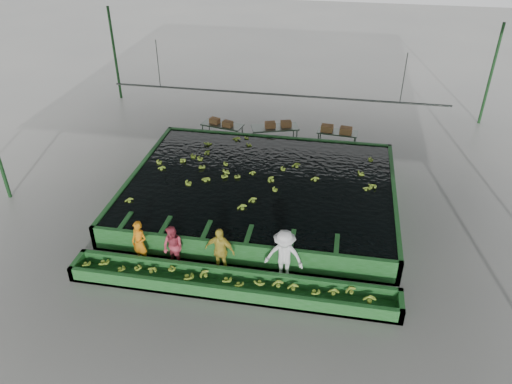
% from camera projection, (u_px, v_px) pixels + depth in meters
% --- Properties ---
extents(ground, '(80.00, 80.00, 0.00)m').
position_uv_depth(ground, '(254.00, 223.00, 18.03)').
color(ground, gray).
rests_on(ground, ground).
extents(shed_roof, '(20.00, 22.00, 0.04)m').
position_uv_depth(shed_roof, '(253.00, 91.00, 15.38)').
color(shed_roof, gray).
rests_on(shed_roof, shed_posts).
extents(shed_posts, '(20.00, 22.00, 5.00)m').
position_uv_depth(shed_posts, '(253.00, 162.00, 16.70)').
color(shed_posts, '#1C4720').
rests_on(shed_posts, ground).
extents(flotation_tank, '(10.00, 8.00, 0.90)m').
position_uv_depth(flotation_tank, '(261.00, 191.00, 19.04)').
color(flotation_tank, '#246529').
rests_on(flotation_tank, ground).
extents(tank_water, '(9.70, 7.70, 0.00)m').
position_uv_depth(tank_water, '(261.00, 182.00, 18.83)').
color(tank_water, black).
rests_on(tank_water, flotation_tank).
extents(sorting_trough, '(10.00, 1.00, 0.50)m').
position_uv_depth(sorting_trough, '(231.00, 285.00, 14.89)').
color(sorting_trough, '#246529').
rests_on(sorting_trough, ground).
extents(cableway_rail, '(0.08, 0.08, 14.00)m').
position_uv_depth(cableway_rail, '(276.00, 94.00, 20.61)').
color(cableway_rail, '#59605B').
rests_on(cableway_rail, shed_roof).
extents(rail_hanger_left, '(0.04, 0.04, 2.00)m').
position_uv_depth(rail_hanger_left, '(158.00, 64.00, 20.85)').
color(rail_hanger_left, '#59605B').
rests_on(rail_hanger_left, shed_roof).
extents(rail_hanger_right, '(0.04, 0.04, 2.00)m').
position_uv_depth(rail_hanger_right, '(404.00, 78.00, 19.31)').
color(rail_hanger_right, '#59605B').
rests_on(rail_hanger_right, shed_roof).
extents(worker_a, '(0.66, 0.53, 1.55)m').
position_uv_depth(worker_a, '(139.00, 243.00, 15.76)').
color(worker_a, orange).
rests_on(worker_a, ground).
extents(worker_b, '(0.90, 0.82, 1.49)m').
position_uv_depth(worker_b, '(173.00, 247.00, 15.61)').
color(worker_b, '#CA4154').
rests_on(worker_b, ground).
extents(worker_c, '(1.02, 0.54, 1.66)m').
position_uv_depth(worker_c, '(220.00, 251.00, 15.33)').
color(worker_c, gold).
rests_on(worker_c, ground).
extents(worker_d, '(1.22, 0.75, 1.82)m').
position_uv_depth(worker_d, '(284.00, 256.00, 14.98)').
color(worker_d, white).
rests_on(worker_d, ground).
extents(packing_table_left, '(2.04, 1.14, 0.87)m').
position_uv_depth(packing_table_left, '(223.00, 133.00, 23.45)').
color(packing_table_left, '#59605B').
rests_on(packing_table_left, ground).
extents(packing_table_mid, '(2.28, 1.46, 0.97)m').
position_uv_depth(packing_table_mid, '(275.00, 136.00, 23.01)').
color(packing_table_mid, '#59605B').
rests_on(packing_table_mid, ground).
extents(packing_table_right, '(1.87, 0.89, 0.82)m').
position_uv_depth(packing_table_right, '(337.00, 140.00, 22.87)').
color(packing_table_right, '#59605B').
rests_on(packing_table_right, ground).
extents(box_stack_left, '(1.20, 0.68, 0.25)m').
position_uv_depth(box_stack_left, '(221.00, 125.00, 23.17)').
color(box_stack_left, '#916037').
rests_on(box_stack_left, packing_table_left).
extents(box_stack_mid, '(1.24, 0.70, 0.26)m').
position_uv_depth(box_stack_mid, '(278.00, 127.00, 22.74)').
color(box_stack_mid, '#916037').
rests_on(box_stack_mid, packing_table_mid).
extents(box_stack_right, '(1.42, 0.54, 0.30)m').
position_uv_depth(box_stack_right, '(336.00, 132.00, 22.58)').
color(box_stack_right, '#916037').
rests_on(box_stack_right, packing_table_right).
extents(floating_bananas, '(8.10, 5.52, 0.11)m').
position_uv_depth(floating_bananas, '(264.00, 171.00, 19.50)').
color(floating_bananas, '#91B931').
rests_on(floating_bananas, tank_water).
extents(trough_bananas, '(9.61, 0.64, 0.13)m').
position_uv_depth(trough_bananas, '(231.00, 281.00, 14.81)').
color(trough_bananas, '#91B931').
rests_on(trough_bananas, sorting_trough).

